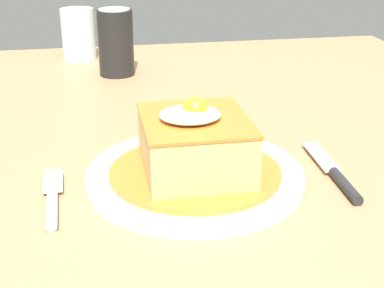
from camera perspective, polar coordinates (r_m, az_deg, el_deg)
dining_table at (r=0.88m, az=-4.36°, el=-4.12°), size 1.24×1.08×0.72m
main_plate at (r=0.67m, az=0.31°, el=-3.09°), size 0.25×0.25×0.02m
sandwich_meal at (r=0.66m, az=0.30°, el=-0.38°), size 0.20×0.20×0.09m
fork at (r=0.64m, az=-13.63°, el=-5.35°), size 0.02×0.14×0.01m
knife at (r=0.70m, az=14.20°, el=-3.15°), size 0.02×0.17×0.01m
soda_can at (r=1.10m, az=-7.54°, el=9.91°), size 0.07×0.07×0.12m
drinking_glass at (r=1.23m, az=-11.15°, el=10.25°), size 0.07×0.07×0.10m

